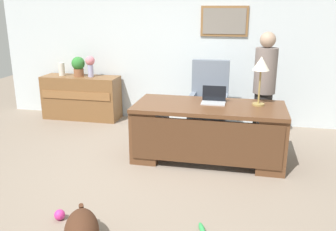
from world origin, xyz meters
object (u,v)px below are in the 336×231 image
(armchair, at_px, (209,103))
(dog_toy_plush, at_px, (202,229))
(desk_lamp, at_px, (261,67))
(credenza, at_px, (82,97))
(desk, at_px, (208,130))
(potted_plant, at_px, (78,66))
(vase_with_flowers, at_px, (90,64))
(person_standing, at_px, (264,89))
(laptop, at_px, (214,99))
(dog_toy_ball, at_px, (60,215))
(vase_empty, at_px, (62,69))

(armchair, relative_size, dog_toy_plush, 6.03)
(armchair, relative_size, desk_lamp, 1.87)
(desk_lamp, bearing_deg, credenza, 157.84)
(desk, distance_m, armchair, 1.07)
(armchair, bearing_deg, potted_plant, 170.76)
(credenza, xyz_separation_m, armchair, (2.42, -0.40, 0.12))
(credenza, distance_m, vase_with_flowers, 0.67)
(potted_plant, bearing_deg, person_standing, -12.38)
(laptop, height_order, vase_with_flowers, vase_with_flowers)
(desk, height_order, armchair, armchair)
(desk, bearing_deg, vase_with_flowers, 147.88)
(armchair, bearing_deg, credenza, 170.71)
(desk_lamp, distance_m, dog_toy_plush, 2.29)
(credenza, xyz_separation_m, dog_toy_plush, (2.66, -3.14, -0.38))
(desk_lamp, height_order, potted_plant, desk_lamp)
(laptop, bearing_deg, armchair, 99.50)
(desk, height_order, potted_plant, potted_plant)
(credenza, height_order, vase_with_flowers, vase_with_flowers)
(desk, xyz_separation_m, armchair, (-0.11, 1.05, 0.10))
(desk, distance_m, person_standing, 1.13)
(vase_with_flowers, height_order, dog_toy_plush, vase_with_flowers)
(laptop, bearing_deg, dog_toy_plush, -87.28)
(credenza, relative_size, dog_toy_ball, 13.41)
(armchair, xyz_separation_m, laptop, (0.15, -0.90, 0.30))
(credenza, bearing_deg, vase_empty, 179.79)
(credenza, bearing_deg, desk_lamp, -22.16)
(desk_lamp, bearing_deg, laptop, -179.37)
(potted_plant, bearing_deg, dog_toy_ball, -68.43)
(vase_with_flowers, bearing_deg, desk, -32.12)
(vase_with_flowers, xyz_separation_m, dog_toy_ball, (1.05, -3.24, -0.98))
(credenza, height_order, potted_plant, potted_plant)
(desk_lamp, relative_size, potted_plant, 1.80)
(potted_plant, relative_size, dog_toy_ball, 3.40)
(desk_lamp, xyz_separation_m, vase_empty, (-3.53, 1.29, -0.36))
(dog_toy_ball, bearing_deg, vase_with_flowers, 107.89)
(dog_toy_ball, bearing_deg, vase_empty, 116.57)
(potted_plant, bearing_deg, credenza, -3.49)
(desk, height_order, vase_empty, vase_empty)
(person_standing, relative_size, dog_toy_ball, 15.96)
(person_standing, xyz_separation_m, vase_with_flowers, (-3.04, 0.72, 0.16))
(vase_empty, xyz_separation_m, dog_toy_plush, (3.02, -3.14, -0.90))
(vase_with_flowers, height_order, potted_plant, vase_with_flowers)
(desk, bearing_deg, dog_toy_ball, -125.32)
(dog_toy_ball, bearing_deg, laptop, 56.00)
(desk, height_order, credenza, credenza)
(laptop, xyz_separation_m, desk_lamp, (0.59, 0.01, 0.46))
(desk, distance_m, credenza, 2.91)
(armchair, distance_m, laptop, 0.96)
(desk_lamp, xyz_separation_m, vase_with_flowers, (-2.95, 1.29, -0.25))
(credenza, xyz_separation_m, dog_toy_ball, (1.26, -3.24, -0.35))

